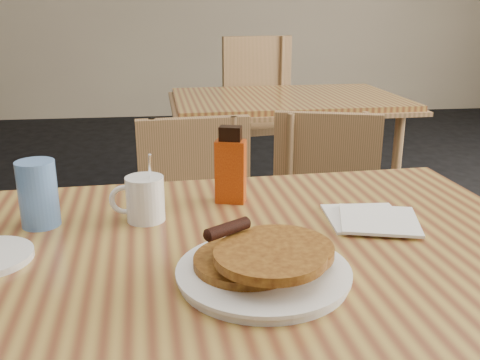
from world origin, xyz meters
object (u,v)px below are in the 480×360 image
(chair_neighbor_near, at_px, (318,196))
(pancake_plate, at_px, (264,265))
(main_table, at_px, (228,269))
(blue_tumbler, at_px, (38,194))
(chair_neighbor_far, at_px, (259,103))
(chair_main_far, at_px, (197,224))
(neighbor_table, at_px, (287,105))
(coffee_mug, at_px, (144,198))
(syrup_bottle, at_px, (231,167))

(chair_neighbor_near, relative_size, pancake_plate, 2.91)
(main_table, bearing_deg, blue_tumbler, 156.47)
(chair_neighbor_far, height_order, blue_tumbler, chair_neighbor_far)
(chair_main_far, bearing_deg, neighbor_table, 57.70)
(main_table, relative_size, coffee_mug, 9.03)
(main_table, height_order, pancake_plate, pancake_plate)
(chair_neighbor_near, xyz_separation_m, syrup_bottle, (-0.41, -0.72, 0.34))
(chair_neighbor_far, height_order, coffee_mug, chair_neighbor_far)
(blue_tumbler, bearing_deg, coffee_mug, -0.10)
(chair_neighbor_far, bearing_deg, blue_tumbler, -119.87)
(coffee_mug, bearing_deg, chair_neighbor_near, 73.53)
(chair_neighbor_far, relative_size, syrup_bottle, 5.77)
(main_table, bearing_deg, chair_neighbor_far, 79.37)
(chair_main_far, bearing_deg, blue_tumbler, -124.13)
(pancake_plate, bearing_deg, main_table, 111.00)
(chair_main_far, xyz_separation_m, blue_tumbler, (-0.33, -0.59, 0.33))
(chair_neighbor_far, bearing_deg, chair_neighbor_near, -100.40)
(chair_neighbor_far, relative_size, coffee_mug, 6.81)
(neighbor_table, distance_m, chair_main_far, 1.08)
(chair_neighbor_far, bearing_deg, coffee_mug, -115.12)
(main_table, distance_m, chair_neighbor_near, 1.08)
(chair_main_far, height_order, syrup_bottle, syrup_bottle)
(chair_neighbor_far, distance_m, pancake_plate, 2.56)
(syrup_bottle, distance_m, blue_tumbler, 0.40)
(neighbor_table, bearing_deg, blue_tumbler, -118.53)
(pancake_plate, bearing_deg, blue_tumbler, 145.83)
(main_table, xyz_separation_m, chair_neighbor_far, (0.45, 2.40, -0.12))
(chair_neighbor_near, bearing_deg, pancake_plate, -93.77)
(chair_main_far, relative_size, blue_tumbler, 6.20)
(neighbor_table, xyz_separation_m, syrup_bottle, (-0.44, -1.43, 0.12))
(syrup_bottle, bearing_deg, neighbor_table, 89.76)
(syrup_bottle, xyz_separation_m, blue_tumbler, (-0.39, -0.09, -0.01))
(main_table, relative_size, pancake_plate, 4.67)
(main_table, height_order, syrup_bottle, syrup_bottle)
(main_table, relative_size, syrup_bottle, 7.65)
(chair_main_far, xyz_separation_m, syrup_bottle, (0.06, -0.50, 0.34))
(main_table, xyz_separation_m, chair_main_far, (-0.02, 0.74, -0.22))
(neighbor_table, relative_size, chair_neighbor_near, 1.41)
(blue_tumbler, bearing_deg, neighbor_table, 61.47)
(main_table, distance_m, blue_tumbler, 0.41)
(chair_neighbor_far, distance_m, syrup_bottle, 2.21)
(chair_neighbor_far, xyz_separation_m, coffee_mug, (-0.61, -2.24, 0.20))
(chair_main_far, relative_size, chair_neighbor_far, 0.83)
(syrup_bottle, bearing_deg, pancake_plate, -71.25)
(main_table, xyz_separation_m, pancake_plate, (0.05, -0.12, 0.07))
(neighbor_table, bearing_deg, chair_neighbor_far, 91.39)
(syrup_bottle, bearing_deg, chair_neighbor_near, 77.13)
(main_table, xyz_separation_m, neighbor_table, (0.47, 1.68, -0.00))
(chair_neighbor_far, distance_m, coffee_mug, 2.33)
(main_table, distance_m, syrup_bottle, 0.27)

